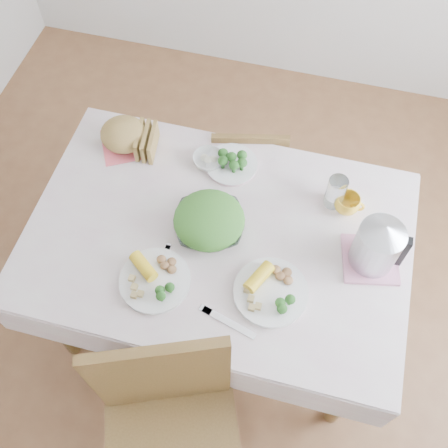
% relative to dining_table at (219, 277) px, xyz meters
% --- Properties ---
extents(floor, '(3.60, 3.60, 0.00)m').
position_rel_dining_table_xyz_m(floor, '(0.00, 0.00, -0.38)').
color(floor, brown).
rests_on(floor, ground).
extents(dining_table, '(1.40, 0.90, 0.75)m').
position_rel_dining_table_xyz_m(dining_table, '(0.00, 0.00, 0.00)').
color(dining_table, brown).
rests_on(dining_table, floor).
extents(tablecloth, '(1.50, 1.00, 0.01)m').
position_rel_dining_table_xyz_m(tablecloth, '(0.00, 0.00, 0.38)').
color(tablecloth, beige).
rests_on(tablecloth, dining_table).
extents(chair_far, '(0.43, 0.43, 0.80)m').
position_rel_dining_table_xyz_m(chair_far, '(-0.02, 0.65, 0.09)').
color(chair_far, brown).
rests_on(chair_far, floor).
extents(salad_bowl, '(0.32, 0.32, 0.06)m').
position_rel_dining_table_xyz_m(salad_bowl, '(-0.04, 0.02, 0.42)').
color(salad_bowl, white).
rests_on(salad_bowl, tablecloth).
extents(dinner_plate_left, '(0.37, 0.37, 0.02)m').
position_rel_dining_table_xyz_m(dinner_plate_left, '(-0.17, -0.26, 0.40)').
color(dinner_plate_left, white).
rests_on(dinner_plate_left, tablecloth).
extents(dinner_plate_right, '(0.39, 0.39, 0.02)m').
position_rel_dining_table_xyz_m(dinner_plate_right, '(0.25, -0.19, 0.40)').
color(dinner_plate_right, white).
rests_on(dinner_plate_right, tablecloth).
extents(broccoli_plate, '(0.23, 0.23, 0.02)m').
position_rel_dining_table_xyz_m(broccoli_plate, '(-0.03, 0.34, 0.40)').
color(broccoli_plate, beige).
rests_on(broccoli_plate, tablecloth).
extents(napkin, '(0.28, 0.28, 0.00)m').
position_rel_dining_table_xyz_m(napkin, '(-0.51, 0.34, 0.39)').
color(napkin, '#FD646E').
rests_on(napkin, tablecloth).
extents(bread_loaf, '(0.26, 0.26, 0.12)m').
position_rel_dining_table_xyz_m(bread_loaf, '(-0.51, 0.34, 0.45)').
color(bread_loaf, olive).
rests_on(bread_loaf, napkin).
extents(fruit_bowl, '(0.14, 0.14, 0.04)m').
position_rel_dining_table_xyz_m(fruit_bowl, '(-0.13, 0.33, 0.41)').
color(fruit_bowl, white).
rests_on(fruit_bowl, tablecloth).
extents(yellow_mug, '(0.11, 0.11, 0.08)m').
position_rel_dining_table_xyz_m(yellow_mug, '(0.47, 0.24, 0.43)').
color(yellow_mug, yellow).
rests_on(yellow_mug, tablecloth).
extents(glass_tumbler, '(0.09, 0.09, 0.15)m').
position_rel_dining_table_xyz_m(glass_tumbler, '(0.41, 0.27, 0.45)').
color(glass_tumbler, white).
rests_on(glass_tumbler, tablecloth).
extents(pink_tray, '(0.25, 0.25, 0.02)m').
position_rel_dining_table_xyz_m(pink_tray, '(0.59, 0.04, 0.40)').
color(pink_tray, '#CA7B99').
rests_on(pink_tray, tablecloth).
extents(electric_kettle, '(0.20, 0.20, 0.24)m').
position_rel_dining_table_xyz_m(electric_kettle, '(0.59, 0.04, 0.51)').
color(electric_kettle, '#B2B5BA').
rests_on(electric_kettle, pink_tray).
extents(fork_left, '(0.02, 0.16, 0.00)m').
position_rel_dining_table_xyz_m(fork_left, '(-0.17, -0.18, 0.39)').
color(fork_left, silver).
rests_on(fork_left, tablecloth).
extents(knife, '(0.21, 0.08, 0.00)m').
position_rel_dining_table_xyz_m(knife, '(0.13, -0.34, 0.39)').
color(knife, silver).
rests_on(knife, tablecloth).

